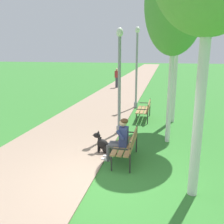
{
  "coord_description": "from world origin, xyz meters",
  "views": [
    {
      "loc": [
        1.26,
        -5.17,
        3.04
      ],
      "look_at": [
        -0.57,
        3.21,
        0.9
      ],
      "focal_mm": 39.37,
      "sensor_mm": 36.0,
      "label": 1
    }
  ],
  "objects_px": {
    "park_bench_near": "(127,144)",
    "lamp_post_mid": "(137,67)",
    "dog_black": "(105,145)",
    "pedestrian_distant": "(117,78)",
    "person_seated_on_near_bench": "(120,138)",
    "birch_tree_second": "(175,4)",
    "lamp_post_near": "(119,81)",
    "park_bench_mid": "(145,109)"
  },
  "relations": [
    {
      "from": "birch_tree_second",
      "to": "pedestrian_distant",
      "type": "bearing_deg",
      "value": 109.19
    },
    {
      "from": "person_seated_on_near_bench",
      "to": "dog_black",
      "type": "relative_size",
      "value": 1.51
    },
    {
      "from": "park_bench_near",
      "to": "person_seated_on_near_bench",
      "type": "relative_size",
      "value": 1.2
    },
    {
      "from": "park_bench_near",
      "to": "park_bench_mid",
      "type": "xyz_separation_m",
      "value": [
        0.11,
        4.46,
        0.0
      ]
    },
    {
      "from": "park_bench_near",
      "to": "birch_tree_second",
      "type": "height_order",
      "value": "birch_tree_second"
    },
    {
      "from": "pedestrian_distant",
      "to": "birch_tree_second",
      "type": "bearing_deg",
      "value": -70.81
    },
    {
      "from": "person_seated_on_near_bench",
      "to": "park_bench_mid",
      "type": "bearing_deg",
      "value": 85.96
    },
    {
      "from": "park_bench_near",
      "to": "lamp_post_near",
      "type": "distance_m",
      "value": 2.81
    },
    {
      "from": "dog_black",
      "to": "lamp_post_near",
      "type": "height_order",
      "value": "lamp_post_near"
    },
    {
      "from": "park_bench_near",
      "to": "park_bench_mid",
      "type": "bearing_deg",
      "value": 88.59
    },
    {
      "from": "park_bench_near",
      "to": "dog_black",
      "type": "xyz_separation_m",
      "value": [
        -0.75,
        0.38,
        -0.25
      ]
    },
    {
      "from": "dog_black",
      "to": "lamp_post_mid",
      "type": "xyz_separation_m",
      "value": [
        0.17,
        6.4,
        1.94
      ]
    },
    {
      "from": "pedestrian_distant",
      "to": "park_bench_mid",
      "type": "bearing_deg",
      "value": -71.34
    },
    {
      "from": "lamp_post_near",
      "to": "pedestrian_distant",
      "type": "distance_m",
      "value": 11.83
    },
    {
      "from": "park_bench_near",
      "to": "lamp_post_mid",
      "type": "bearing_deg",
      "value": 94.89
    },
    {
      "from": "lamp_post_mid",
      "to": "park_bench_mid",
      "type": "bearing_deg",
      "value": -73.39
    },
    {
      "from": "birch_tree_second",
      "to": "person_seated_on_near_bench",
      "type": "bearing_deg",
      "value": -125.54
    },
    {
      "from": "park_bench_mid",
      "to": "pedestrian_distant",
      "type": "bearing_deg",
      "value": 108.66
    },
    {
      "from": "person_seated_on_near_bench",
      "to": "pedestrian_distant",
      "type": "xyz_separation_m",
      "value": [
        -2.85,
        13.85,
        0.16
      ]
    },
    {
      "from": "dog_black",
      "to": "lamp_post_mid",
      "type": "bearing_deg",
      "value": 88.46
    },
    {
      "from": "park_bench_near",
      "to": "lamp_post_mid",
      "type": "xyz_separation_m",
      "value": [
        -0.58,
        6.77,
        1.69
      ]
    },
    {
      "from": "park_bench_mid",
      "to": "lamp_post_near",
      "type": "height_order",
      "value": "lamp_post_near"
    },
    {
      "from": "park_bench_mid",
      "to": "birch_tree_second",
      "type": "bearing_deg",
      "value": -68.94
    },
    {
      "from": "person_seated_on_near_bench",
      "to": "lamp_post_near",
      "type": "bearing_deg",
      "value": 101.19
    },
    {
      "from": "lamp_post_mid",
      "to": "birch_tree_second",
      "type": "bearing_deg",
      "value": -71.0
    },
    {
      "from": "pedestrian_distant",
      "to": "person_seated_on_near_bench",
      "type": "bearing_deg",
      "value": -78.39
    },
    {
      "from": "park_bench_near",
      "to": "dog_black",
      "type": "bearing_deg",
      "value": 153.38
    },
    {
      "from": "lamp_post_mid",
      "to": "park_bench_near",
      "type": "bearing_deg",
      "value": -85.11
    },
    {
      "from": "park_bench_near",
      "to": "person_seated_on_near_bench",
      "type": "bearing_deg",
      "value": -173.55
    },
    {
      "from": "pedestrian_distant",
      "to": "park_bench_near",
      "type": "bearing_deg",
      "value": -77.55
    },
    {
      "from": "lamp_post_near",
      "to": "birch_tree_second",
      "type": "relative_size",
      "value": 0.63
    },
    {
      "from": "park_bench_near",
      "to": "park_bench_mid",
      "type": "distance_m",
      "value": 4.46
    },
    {
      "from": "lamp_post_near",
      "to": "lamp_post_mid",
      "type": "distance_m",
      "value": 4.48
    },
    {
      "from": "park_bench_near",
      "to": "lamp_post_mid",
      "type": "distance_m",
      "value": 7.01
    },
    {
      "from": "park_bench_mid",
      "to": "lamp_post_near",
      "type": "bearing_deg",
      "value": -109.7
    },
    {
      "from": "person_seated_on_near_bench",
      "to": "birch_tree_second",
      "type": "height_order",
      "value": "birch_tree_second"
    },
    {
      "from": "lamp_post_near",
      "to": "pedestrian_distant",
      "type": "relative_size",
      "value": 2.32
    },
    {
      "from": "pedestrian_distant",
      "to": "lamp_post_mid",
      "type": "bearing_deg",
      "value": -70.67
    },
    {
      "from": "birch_tree_second",
      "to": "lamp_post_near",
      "type": "bearing_deg",
      "value": 165.57
    },
    {
      "from": "park_bench_mid",
      "to": "lamp_post_mid",
      "type": "bearing_deg",
      "value": 106.61
    },
    {
      "from": "person_seated_on_near_bench",
      "to": "lamp_post_mid",
      "type": "xyz_separation_m",
      "value": [
        -0.37,
        6.8,
        1.52
      ]
    },
    {
      "from": "dog_black",
      "to": "pedestrian_distant",
      "type": "distance_m",
      "value": 13.66
    }
  ]
}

